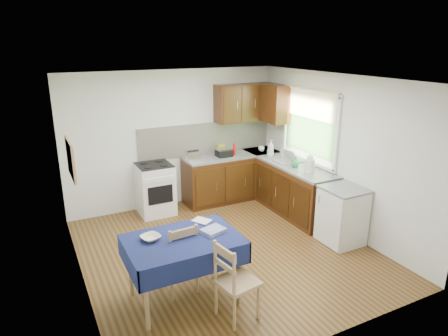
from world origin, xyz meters
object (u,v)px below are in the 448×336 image
dining_table (183,247)px  kettle (309,164)px  toaster (193,156)px  dish_rack (288,160)px  sandwich_press (224,152)px  chair_near (234,279)px  chair_far (179,256)px

dining_table → kettle: bearing=22.9°
toaster → dish_rack: size_ratio=0.55×
kettle → sandwich_press: bearing=119.8°
chair_near → dish_rack: (2.34, 2.31, 0.43)m
sandwich_press → kettle: (0.84, -1.47, 0.05)m
dish_rack → kettle: bearing=-100.2°
dining_table → dish_rack: size_ratio=2.80×
toaster → dish_rack: (1.51, -0.81, -0.07)m
dining_table → kettle: size_ratio=4.42×
sandwich_press → dining_table: bearing=-137.0°
sandwich_press → chair_far: bearing=-138.6°
chair_near → dish_rack: size_ratio=2.00×
chair_near → toaster: bearing=-24.6°
chair_far → toaster: (1.18, 2.39, 0.50)m
chair_far → toaster: 2.71m
toaster → kettle: (1.47, -1.47, 0.04)m
sandwich_press → kettle: bearing=-71.7°
dining_table → kettle: 2.87m
dining_table → chair_far: 0.24m
dish_rack → toaster: bearing=146.0°
dining_table → chair_far: (0.00, 0.14, -0.20)m
chair_far → toaster: toaster is taller
dining_table → dish_rack: bearing=33.5°
kettle → toaster: bearing=135.0°
sandwich_press → dish_rack: size_ratio=0.57×
dining_table → toaster: (1.18, 2.53, 0.30)m
chair_near → dish_rack: 3.32m
chair_near → kettle: size_ratio=3.16×
chair_near → dining_table: bearing=21.2°
kettle → chair_near: bearing=-144.2°
sandwich_press → chair_near: bearing=-126.4°
dish_rack → chair_far: bearing=-155.6°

